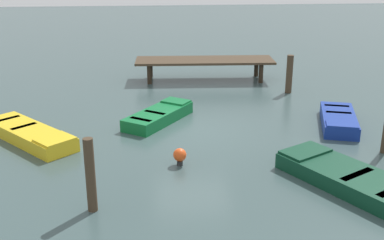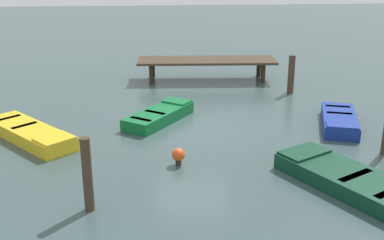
{
  "view_description": "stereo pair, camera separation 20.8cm",
  "coord_description": "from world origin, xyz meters",
  "px_view_note": "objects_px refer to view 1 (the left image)",
  "views": [
    {
      "loc": [
        -1.4,
        -14.39,
        5.4
      ],
      "look_at": [
        0.0,
        0.0,
        0.35
      ],
      "focal_mm": 44.49,
      "sensor_mm": 36.0,
      "label": 1
    },
    {
      "loc": [
        -1.19,
        -14.4,
        5.4
      ],
      "look_at": [
        0.0,
        0.0,
        0.35
      ],
      "focal_mm": 44.49,
      "sensor_mm": 36.0,
      "label": 2
    }
  ],
  "objects_px": {
    "rowboat_dark_green": "(346,176)",
    "mooring_piling_far_right": "(90,175)",
    "rowboat_yellow": "(30,134)",
    "rowboat_blue": "(339,120)",
    "dock_segment": "(205,62)",
    "marker_buoy": "(180,155)",
    "mooring_piling_near_left": "(289,74)",
    "rowboat_green": "(159,115)"
  },
  "relations": [
    {
      "from": "rowboat_dark_green",
      "to": "mooring_piling_far_right",
      "type": "height_order",
      "value": "mooring_piling_far_right"
    },
    {
      "from": "rowboat_yellow",
      "to": "rowboat_blue",
      "type": "height_order",
      "value": "same"
    },
    {
      "from": "dock_segment",
      "to": "mooring_piling_far_right",
      "type": "height_order",
      "value": "mooring_piling_far_right"
    },
    {
      "from": "rowboat_yellow",
      "to": "mooring_piling_far_right",
      "type": "relative_size",
      "value": 2.04
    },
    {
      "from": "rowboat_dark_green",
      "to": "mooring_piling_far_right",
      "type": "distance_m",
      "value": 6.18
    },
    {
      "from": "mooring_piling_far_right",
      "to": "marker_buoy",
      "type": "bearing_deg",
      "value": 46.45
    },
    {
      "from": "rowboat_dark_green",
      "to": "mooring_piling_near_left",
      "type": "bearing_deg",
      "value": -36.32
    },
    {
      "from": "dock_segment",
      "to": "mooring_piling_far_right",
      "type": "bearing_deg",
      "value": -105.91
    },
    {
      "from": "rowboat_dark_green",
      "to": "rowboat_yellow",
      "type": "bearing_deg",
      "value": 36.35
    },
    {
      "from": "mooring_piling_near_left",
      "to": "rowboat_yellow",
      "type": "bearing_deg",
      "value": -154.56
    },
    {
      "from": "rowboat_green",
      "to": "mooring_piling_near_left",
      "type": "bearing_deg",
      "value": -24.93
    },
    {
      "from": "rowboat_green",
      "to": "mooring_piling_near_left",
      "type": "height_order",
      "value": "mooring_piling_near_left"
    },
    {
      "from": "marker_buoy",
      "to": "dock_segment",
      "type": "bearing_deg",
      "value": 78.92
    },
    {
      "from": "rowboat_blue",
      "to": "marker_buoy",
      "type": "distance_m",
      "value": 6.05
    },
    {
      "from": "mooring_piling_far_right",
      "to": "marker_buoy",
      "type": "distance_m",
      "value": 3.11
    },
    {
      "from": "mooring_piling_far_right",
      "to": "marker_buoy",
      "type": "xyz_separation_m",
      "value": [
        2.1,
        2.21,
        -0.57
      ]
    },
    {
      "from": "rowboat_yellow",
      "to": "marker_buoy",
      "type": "distance_m",
      "value": 4.96
    },
    {
      "from": "rowboat_green",
      "to": "mooring_piling_far_right",
      "type": "height_order",
      "value": "mooring_piling_far_right"
    },
    {
      "from": "mooring_piling_near_left",
      "to": "marker_buoy",
      "type": "xyz_separation_m",
      "value": [
        -4.97,
        -6.69,
        -0.5
      ]
    },
    {
      "from": "mooring_piling_near_left",
      "to": "marker_buoy",
      "type": "height_order",
      "value": "mooring_piling_near_left"
    },
    {
      "from": "rowboat_blue",
      "to": "rowboat_dark_green",
      "type": "distance_m",
      "value": 4.39
    },
    {
      "from": "rowboat_dark_green",
      "to": "mooring_piling_near_left",
      "type": "xyz_separation_m",
      "value": [
        0.96,
        8.23,
        0.57
      ]
    },
    {
      "from": "rowboat_yellow",
      "to": "rowboat_blue",
      "type": "relative_size",
      "value": 1.18
    },
    {
      "from": "mooring_piling_near_left",
      "to": "dock_segment",
      "type": "bearing_deg",
      "value": 142.92
    },
    {
      "from": "rowboat_yellow",
      "to": "rowboat_dark_green",
      "type": "xyz_separation_m",
      "value": [
        8.44,
        -3.76,
        0.0
      ]
    },
    {
      "from": "rowboat_green",
      "to": "rowboat_blue",
      "type": "bearing_deg",
      "value": -64.28
    },
    {
      "from": "rowboat_dark_green",
      "to": "mooring_piling_near_left",
      "type": "distance_m",
      "value": 8.31
    },
    {
      "from": "rowboat_yellow",
      "to": "marker_buoy",
      "type": "relative_size",
      "value": 7.3
    },
    {
      "from": "rowboat_dark_green",
      "to": "mooring_piling_far_right",
      "type": "relative_size",
      "value": 2.19
    },
    {
      "from": "mooring_piling_near_left",
      "to": "marker_buoy",
      "type": "distance_m",
      "value": 8.35
    },
    {
      "from": "rowboat_green",
      "to": "mooring_piling_far_right",
      "type": "bearing_deg",
      "value": -160.39
    },
    {
      "from": "mooring_piling_far_right",
      "to": "rowboat_yellow",
      "type": "bearing_deg",
      "value": 117.72
    },
    {
      "from": "rowboat_green",
      "to": "rowboat_yellow",
      "type": "bearing_deg",
      "value": 144.72
    },
    {
      "from": "rowboat_blue",
      "to": "mooring_piling_near_left",
      "type": "xyz_separation_m",
      "value": [
        -0.5,
        4.1,
        0.57
      ]
    },
    {
      "from": "rowboat_yellow",
      "to": "dock_segment",
      "type": "bearing_deg",
      "value": 95.9
    },
    {
      "from": "rowboat_blue",
      "to": "mooring_piling_near_left",
      "type": "distance_m",
      "value": 4.17
    },
    {
      "from": "mooring_piling_far_right",
      "to": "rowboat_green",
      "type": "bearing_deg",
      "value": 74.15
    },
    {
      "from": "rowboat_yellow",
      "to": "mooring_piling_far_right",
      "type": "xyz_separation_m",
      "value": [
        2.33,
        -4.43,
        0.64
      ]
    },
    {
      "from": "mooring_piling_far_right",
      "to": "rowboat_dark_green",
      "type": "bearing_deg",
      "value": 6.29
    },
    {
      "from": "mooring_piling_near_left",
      "to": "rowboat_green",
      "type": "bearing_deg",
      "value": -150.39
    },
    {
      "from": "rowboat_green",
      "to": "marker_buoy",
      "type": "height_order",
      "value": "marker_buoy"
    },
    {
      "from": "rowboat_yellow",
      "to": "mooring_piling_near_left",
      "type": "bearing_deg",
      "value": 73.43
    }
  ]
}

